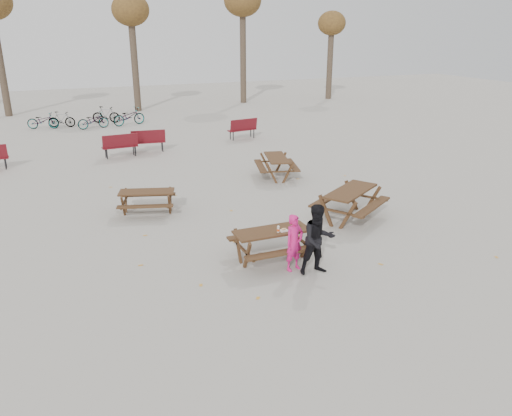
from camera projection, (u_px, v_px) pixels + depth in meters
name	position (u px, v px, depth m)	size (l,w,h in m)	color
ground	(272.00, 260.00, 12.07)	(80.00, 80.00, 0.00)	gray
main_picnic_table	(272.00, 238.00, 11.87)	(1.80, 1.45, 0.78)	#331F12
food_tray	(284.00, 231.00, 11.73)	(0.18, 0.11, 0.04)	white
bread_roll	(284.00, 229.00, 11.72)	(0.14, 0.06, 0.05)	tan
soda_bottle	(278.00, 229.00, 11.66)	(0.07, 0.07, 0.17)	silver
child	(294.00, 243.00, 11.37)	(0.49, 0.32, 1.34)	#DA1B74
adult	(318.00, 240.00, 11.16)	(0.80, 0.62, 1.65)	black
picnic_table_east	(350.00, 204.00, 14.54)	(2.05, 1.65, 0.88)	#331F12
picnic_table_north	(147.00, 202.00, 15.00)	(1.62, 1.30, 0.70)	#331F12
picnic_table_far	(276.00, 167.00, 18.62)	(1.81, 1.46, 0.78)	#331F12
park_bench_row	(132.00, 142.00, 22.13)	(12.93, 2.37, 1.03)	maroon
bicycle_row	(92.00, 118.00, 28.24)	(6.49, 2.50, 1.00)	black
tree_row	(127.00, 13.00, 32.17)	(32.17, 3.52, 8.26)	#382B21
fallen_leaves	(252.00, 222.00, 14.42)	(11.00, 11.00, 0.01)	gold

